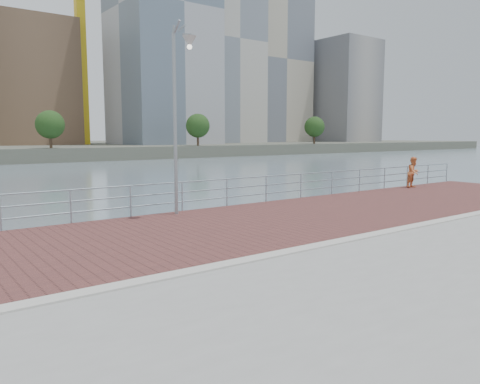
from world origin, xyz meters
TOP-DOWN VIEW (x-y plane):
  - water at (0.00, 0.00)m, footprint 400.00×400.00m
  - brick_lane at (0.00, 3.60)m, footprint 40.00×6.80m
  - curb at (0.00, 0.00)m, footprint 40.00×0.40m
  - guardrail at (0.00, 7.00)m, footprint 39.06×0.06m
  - street_lamp at (0.51, 6.03)m, footprint 0.47×1.36m
  - bystander at (14.93, 6.31)m, footprint 0.83×0.67m
  - skyline at (29.00, 104.27)m, footprint 233.00×41.00m
  - shoreline_trees at (12.23, 77.00)m, footprint 144.96×5.20m

SIDE VIEW (x-z plane):
  - water at x=0.00m, z-range -2.00..-2.00m
  - brick_lane at x=0.00m, z-range 0.00..0.02m
  - curb at x=0.00m, z-range 0.00..0.06m
  - guardrail at x=0.00m, z-range 0.13..1.25m
  - bystander at x=14.93m, z-range 0.02..1.67m
  - street_lamp at x=0.51m, z-range 1.35..7.74m
  - shoreline_trees at x=12.23m, z-range 1.10..8.03m
  - skyline at x=29.00m, z-range -7.47..56.91m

